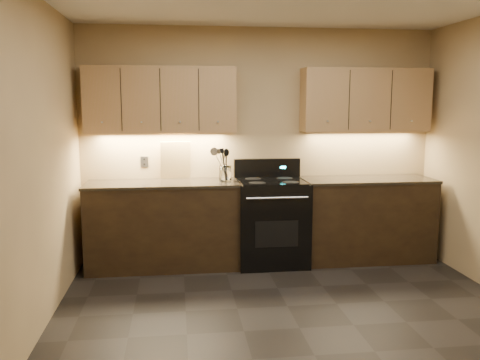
% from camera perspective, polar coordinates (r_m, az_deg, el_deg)
% --- Properties ---
extents(floor, '(4.00, 4.00, 0.00)m').
position_cam_1_polar(floor, '(4.21, 6.70, -16.19)').
color(floor, black).
rests_on(floor, ground).
extents(wall_back, '(4.00, 0.04, 2.60)m').
position_cam_1_polar(wall_back, '(5.80, 2.21, 4.01)').
color(wall_back, tan).
rests_on(wall_back, ground).
extents(wall_left, '(0.04, 4.00, 2.60)m').
position_cam_1_polar(wall_left, '(3.89, -22.92, 1.09)').
color(wall_left, tan).
rests_on(wall_left, ground).
extents(counter_left, '(1.62, 0.62, 0.93)m').
position_cam_1_polar(counter_left, '(5.56, -8.62, -4.98)').
color(counter_left, black).
rests_on(counter_left, ground).
extents(counter_right, '(1.46, 0.62, 0.93)m').
position_cam_1_polar(counter_right, '(5.95, 13.95, -4.25)').
color(counter_right, black).
rests_on(counter_right, ground).
extents(stove, '(0.76, 0.68, 1.14)m').
position_cam_1_polar(stove, '(5.63, 3.49, -4.59)').
color(stove, black).
rests_on(stove, ground).
extents(upper_cab_left, '(1.60, 0.30, 0.70)m').
position_cam_1_polar(upper_cab_left, '(5.56, -8.89, 8.88)').
color(upper_cab_left, '#A17550').
rests_on(upper_cab_left, wall_back).
extents(upper_cab_right, '(1.44, 0.30, 0.70)m').
position_cam_1_polar(upper_cab_right, '(5.95, 13.90, 8.70)').
color(upper_cab_right, '#A17550').
rests_on(upper_cab_right, wall_back).
extents(outlet_plate, '(0.08, 0.01, 0.12)m').
position_cam_1_polar(outlet_plate, '(5.75, -10.69, 2.03)').
color(outlet_plate, '#B2B5BA').
rests_on(outlet_plate, wall_back).
extents(utensil_crock, '(0.14, 0.14, 0.16)m').
position_cam_1_polar(utensil_crock, '(5.51, -1.66, 0.70)').
color(utensil_crock, white).
rests_on(utensil_crock, counter_left).
extents(cutting_board, '(0.34, 0.14, 0.42)m').
position_cam_1_polar(cutting_board, '(5.70, -7.28, 2.23)').
color(cutting_board, '#D8C074').
rests_on(cutting_board, counter_left).
extents(wooden_spoon, '(0.10, 0.14, 0.32)m').
position_cam_1_polar(wooden_spoon, '(5.49, -2.05, 1.67)').
color(wooden_spoon, '#D8C074').
rests_on(wooden_spoon, utensil_crock).
extents(black_spoon, '(0.07, 0.18, 0.35)m').
position_cam_1_polar(black_spoon, '(5.51, -1.63, 1.92)').
color(black_spoon, black).
rests_on(black_spoon, utensil_crock).
extents(black_turner, '(0.15, 0.13, 0.37)m').
position_cam_1_polar(black_turner, '(5.48, -1.54, 1.87)').
color(black_turner, black).
rests_on(black_turner, utensil_crock).
extents(steel_spatula, '(0.20, 0.11, 0.37)m').
position_cam_1_polar(steel_spatula, '(5.51, -1.41, 1.95)').
color(steel_spatula, silver).
rests_on(steel_spatula, utensil_crock).
extents(steel_skimmer, '(0.23, 0.14, 0.37)m').
position_cam_1_polar(steel_skimmer, '(5.49, -1.41, 1.92)').
color(steel_skimmer, silver).
rests_on(steel_skimmer, utensil_crock).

